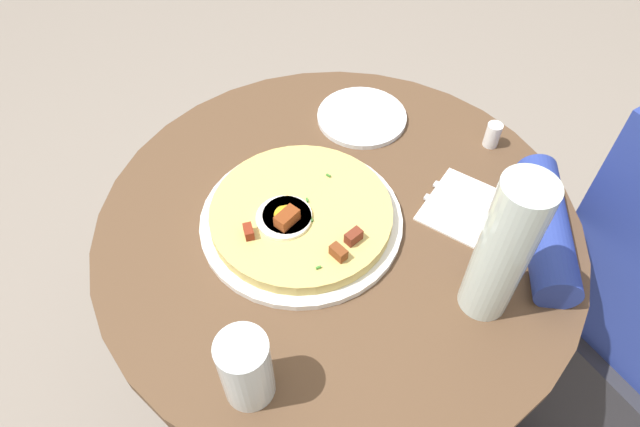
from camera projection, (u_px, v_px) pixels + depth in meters
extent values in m
plane|color=gray|center=(332.00, 387.00, 1.49)|extent=(6.00, 6.00, 0.00)
cylinder|color=brown|center=(338.00, 225.00, 0.94)|extent=(0.81, 0.81, 0.03)
cylinder|color=#333338|center=(334.00, 326.00, 1.22)|extent=(0.10, 0.10, 0.69)
cylinder|color=#333338|center=(332.00, 386.00, 1.48)|extent=(0.36, 0.36, 0.02)
cube|color=#2D2D33|center=(599.00, 379.00, 1.27)|extent=(0.32, 0.28, 0.45)
cylinder|color=navy|center=(546.00, 227.00, 0.88)|extent=(0.25, 0.22, 0.07)
cylinder|color=white|center=(301.00, 220.00, 0.92)|extent=(0.33, 0.33, 0.01)
cylinder|color=tan|center=(301.00, 214.00, 0.91)|extent=(0.30, 0.30, 0.02)
cylinder|color=white|center=(287.00, 216.00, 0.89)|extent=(0.08, 0.08, 0.01)
sphere|color=yellow|center=(287.00, 213.00, 0.89)|extent=(0.03, 0.03, 0.03)
cylinder|color=white|center=(284.00, 218.00, 0.89)|extent=(0.09, 0.09, 0.01)
sphere|color=yellow|center=(284.00, 215.00, 0.88)|extent=(0.03, 0.03, 0.03)
cube|color=maroon|center=(249.00, 232.00, 0.86)|extent=(0.03, 0.02, 0.02)
cube|color=brown|center=(287.00, 219.00, 0.87)|extent=(0.03, 0.04, 0.03)
cube|color=brown|center=(338.00, 252.00, 0.84)|extent=(0.03, 0.02, 0.02)
cube|color=maroon|center=(354.00, 237.00, 0.86)|extent=(0.02, 0.03, 0.02)
cube|color=#387F2D|center=(312.00, 220.00, 0.88)|extent=(0.01, 0.01, 0.00)
cube|color=#387F2D|center=(328.00, 175.00, 0.95)|extent=(0.01, 0.01, 0.00)
cube|color=#387F2D|center=(318.00, 267.00, 0.83)|extent=(0.00, 0.01, 0.00)
cube|color=#387F2D|center=(301.00, 208.00, 0.90)|extent=(0.01, 0.01, 0.00)
cube|color=#387F2D|center=(307.00, 200.00, 0.91)|extent=(0.01, 0.01, 0.00)
cylinder|color=white|center=(362.00, 117.00, 1.09)|extent=(0.17, 0.17, 0.01)
cube|color=white|center=(477.00, 214.00, 0.94)|extent=(0.21, 0.20, 0.00)
cube|color=silver|center=(474.00, 219.00, 0.92)|extent=(0.17, 0.08, 0.00)
cube|color=silver|center=(482.00, 205.00, 0.94)|extent=(0.17, 0.08, 0.00)
cylinder|color=silver|center=(246.00, 369.00, 0.70)|extent=(0.07, 0.07, 0.12)
cylinder|color=silver|center=(503.00, 251.00, 0.73)|extent=(0.07, 0.07, 0.26)
cylinder|color=white|center=(493.00, 135.00, 1.03)|extent=(0.03, 0.03, 0.05)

